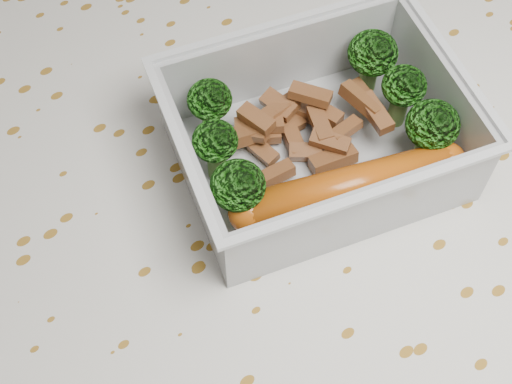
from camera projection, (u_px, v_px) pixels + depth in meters
dining_table at (265, 276)px, 0.55m from camera, size 1.40×0.90×0.75m
tablecloth at (266, 245)px, 0.50m from camera, size 1.46×0.96×0.19m
lunch_container at (318, 142)px, 0.48m from camera, size 0.22×0.19×0.07m
broccoli_florets at (322, 116)px, 0.47m from camera, size 0.17×0.13×0.05m
meat_pile at (302, 127)px, 0.49m from camera, size 0.11×0.08×0.03m
sausage at (349, 187)px, 0.46m from camera, size 0.15×0.07×0.03m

